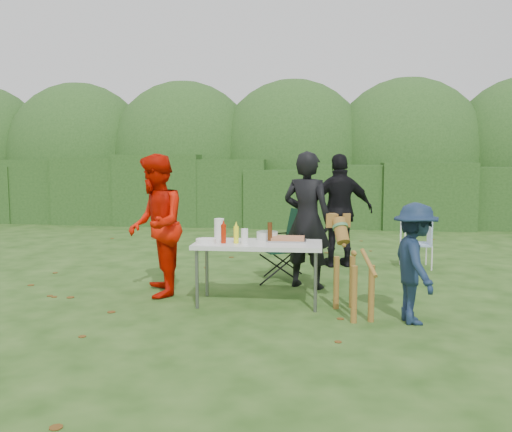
# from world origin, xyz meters

# --- Properties ---
(ground) EXTENTS (80.00, 80.00, 0.00)m
(ground) POSITION_xyz_m (0.00, 0.00, 0.00)
(ground) COLOR #1E4211
(hedge_row) EXTENTS (22.00, 1.40, 1.70)m
(hedge_row) POSITION_xyz_m (0.00, 8.00, 0.85)
(hedge_row) COLOR #23471C
(hedge_row) RESTS_ON ground
(shrub_backdrop) EXTENTS (20.00, 2.60, 3.20)m
(shrub_backdrop) POSITION_xyz_m (0.00, 9.60, 1.60)
(shrub_backdrop) COLOR #3D6628
(shrub_backdrop) RESTS_ON ground
(folding_table) EXTENTS (1.50, 0.70, 0.74)m
(folding_table) POSITION_xyz_m (0.05, 0.27, 0.69)
(folding_table) COLOR silver
(folding_table) RESTS_ON ground
(person_cook) EXTENTS (0.78, 0.65, 1.83)m
(person_cook) POSITION_xyz_m (0.60, 1.18, 0.91)
(person_cook) COLOR black
(person_cook) RESTS_ON ground
(person_red_jacket) EXTENTS (0.91, 1.03, 1.79)m
(person_red_jacket) POSITION_xyz_m (-1.28, 0.54, 0.89)
(person_red_jacket) COLOR red
(person_red_jacket) RESTS_ON ground
(person_black_puffy) EXTENTS (1.13, 0.66, 1.81)m
(person_black_puffy) POSITION_xyz_m (1.10, 2.69, 0.90)
(person_black_puffy) COLOR black
(person_black_puffy) RESTS_ON ground
(child) EXTENTS (0.59, 0.89, 1.27)m
(child) POSITION_xyz_m (1.77, -0.28, 0.64)
(child) COLOR #15253F
(child) RESTS_ON ground
(dog) EXTENTS (0.76, 1.19, 1.05)m
(dog) POSITION_xyz_m (1.15, -0.07, 0.53)
(dog) COLOR olive
(dog) RESTS_ON ground
(camping_chair) EXTENTS (0.86, 0.86, 1.02)m
(camping_chair) POSITION_xyz_m (0.24, 1.60, 0.51)
(camping_chair) COLOR #0F3020
(camping_chair) RESTS_ON ground
(lawn_chair) EXTENTS (0.52, 0.52, 0.83)m
(lawn_chair) POSITION_xyz_m (2.30, 2.73, 0.41)
(lawn_chair) COLOR #457ABE
(lawn_chair) RESTS_ON ground
(food_tray) EXTENTS (0.45, 0.30, 0.02)m
(food_tray) POSITION_xyz_m (0.39, 0.41, 0.75)
(food_tray) COLOR #B7B7BA
(food_tray) RESTS_ON folding_table
(focaccia_bread) EXTENTS (0.40, 0.26, 0.04)m
(focaccia_bread) POSITION_xyz_m (0.39, 0.41, 0.78)
(focaccia_bread) COLOR #C4784D
(focaccia_bread) RESTS_ON food_tray
(mustard_bottle) EXTENTS (0.06, 0.06, 0.20)m
(mustard_bottle) POSITION_xyz_m (-0.20, 0.19, 0.84)
(mustard_bottle) COLOR #FEFF21
(mustard_bottle) RESTS_ON folding_table
(ketchup_bottle) EXTENTS (0.06, 0.06, 0.22)m
(ketchup_bottle) POSITION_xyz_m (-0.35, 0.18, 0.85)
(ketchup_bottle) COLOR #AC1F08
(ketchup_bottle) RESTS_ON folding_table
(beer_bottle) EXTENTS (0.06, 0.06, 0.24)m
(beer_bottle) POSITION_xyz_m (0.19, 0.30, 0.86)
(beer_bottle) COLOR #47230F
(beer_bottle) RESTS_ON folding_table
(paper_towel_roll) EXTENTS (0.12, 0.12, 0.26)m
(paper_towel_roll) POSITION_xyz_m (-0.45, 0.45, 0.87)
(paper_towel_roll) COLOR white
(paper_towel_roll) RESTS_ON folding_table
(cup_stack) EXTENTS (0.08, 0.08, 0.18)m
(cup_stack) POSITION_xyz_m (-0.09, 0.13, 0.83)
(cup_stack) COLOR white
(cup_stack) RESTS_ON folding_table
(pasta_bowl) EXTENTS (0.26, 0.26, 0.10)m
(pasta_bowl) POSITION_xyz_m (0.13, 0.52, 0.79)
(pasta_bowl) COLOR silver
(pasta_bowl) RESTS_ON folding_table
(plate_stack) EXTENTS (0.24, 0.24, 0.05)m
(plate_stack) POSITION_xyz_m (-0.56, 0.17, 0.77)
(plate_stack) COLOR white
(plate_stack) RESTS_ON folding_table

